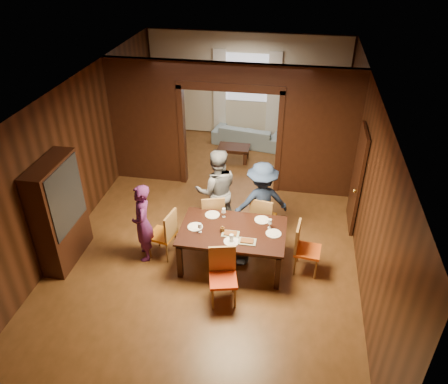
% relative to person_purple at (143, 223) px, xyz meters
% --- Properties ---
extents(floor, '(9.00, 9.00, 0.00)m').
position_rel_person_purple_xyz_m(floor, '(1.12, 1.23, -0.76)').
color(floor, '#523317').
rests_on(floor, ground).
extents(ceiling, '(5.50, 9.00, 0.02)m').
position_rel_person_purple_xyz_m(ceiling, '(1.12, 1.23, 2.14)').
color(ceiling, silver).
rests_on(ceiling, room_walls).
extents(room_walls, '(5.52, 9.01, 2.90)m').
position_rel_person_purple_xyz_m(room_walls, '(1.12, 3.11, 0.75)').
color(room_walls, black).
rests_on(room_walls, floor).
extents(person_purple, '(0.53, 0.64, 1.52)m').
position_rel_person_purple_xyz_m(person_purple, '(0.00, 0.00, 0.00)').
color(person_purple, '#511C52').
rests_on(person_purple, floor).
extents(person_grey, '(1.01, 0.89, 1.75)m').
position_rel_person_purple_xyz_m(person_grey, '(1.14, 1.12, 0.12)').
color(person_grey, slate).
rests_on(person_grey, floor).
extents(person_navy, '(1.20, 0.94, 1.63)m').
position_rel_person_purple_xyz_m(person_navy, '(2.03, 0.98, 0.05)').
color(person_navy, '#19243F').
rests_on(person_navy, floor).
extents(sofa, '(1.98, 1.05, 0.55)m').
position_rel_person_purple_xyz_m(sofa, '(1.25, 5.08, -0.49)').
color(sofa, '#7E96A5').
rests_on(sofa, floor).
extents(serving_bowl, '(0.29, 0.29, 0.07)m').
position_rel_person_purple_xyz_m(serving_bowl, '(1.76, 0.13, 0.04)').
color(serving_bowl, black).
rests_on(serving_bowl, dining_table).
extents(dining_table, '(1.85, 1.15, 0.76)m').
position_rel_person_purple_xyz_m(dining_table, '(1.62, 0.08, -0.38)').
color(dining_table, black).
rests_on(dining_table, floor).
extents(coffee_table, '(0.80, 0.50, 0.40)m').
position_rel_person_purple_xyz_m(coffee_table, '(1.03, 4.05, -0.56)').
color(coffee_table, black).
rests_on(coffee_table, floor).
extents(chair_left, '(0.52, 0.52, 0.97)m').
position_rel_person_purple_xyz_m(chair_left, '(0.30, 0.11, -0.27)').
color(chair_left, orange).
rests_on(chair_left, floor).
extents(chair_right, '(0.48, 0.48, 0.97)m').
position_rel_person_purple_xyz_m(chair_right, '(2.95, 0.12, -0.27)').
color(chair_right, '#F15816').
rests_on(chair_right, floor).
extents(chair_far_l, '(0.55, 0.55, 0.97)m').
position_rel_person_purple_xyz_m(chair_far_l, '(1.09, 0.88, -0.27)').
color(chair_far_l, orange).
rests_on(chair_far_l, floor).
extents(chair_far_r, '(0.51, 0.51, 0.97)m').
position_rel_person_purple_xyz_m(chair_far_r, '(2.08, 0.97, -0.27)').
color(chair_far_r, orange).
rests_on(chair_far_r, floor).
extents(chair_near, '(0.53, 0.53, 0.97)m').
position_rel_person_purple_xyz_m(chair_near, '(1.61, -0.85, -0.27)').
color(chair_near, red).
rests_on(chair_near, floor).
extents(hutch, '(0.40, 1.20, 2.00)m').
position_rel_person_purple_xyz_m(hutch, '(-1.41, -0.27, 0.24)').
color(hutch, black).
rests_on(hutch, floor).
extents(door_right, '(0.06, 0.90, 2.10)m').
position_rel_person_purple_xyz_m(door_right, '(3.82, 1.73, 0.29)').
color(door_right, black).
rests_on(door_right, floor).
extents(window_far, '(1.20, 0.03, 1.30)m').
position_rel_person_purple_xyz_m(window_far, '(1.12, 5.67, 0.94)').
color(window_far, silver).
rests_on(window_far, back_wall).
extents(curtain_left, '(0.35, 0.06, 2.40)m').
position_rel_person_purple_xyz_m(curtain_left, '(0.37, 5.63, 0.49)').
color(curtain_left, white).
rests_on(curtain_left, back_wall).
extents(curtain_right, '(0.35, 0.06, 2.40)m').
position_rel_person_purple_xyz_m(curtain_right, '(1.87, 5.63, 0.49)').
color(curtain_right, white).
rests_on(curtain_right, back_wall).
extents(plate_left, '(0.27, 0.27, 0.01)m').
position_rel_person_purple_xyz_m(plate_left, '(0.95, 0.05, 0.01)').
color(plate_left, white).
rests_on(plate_left, dining_table).
extents(plate_far_l, '(0.27, 0.27, 0.01)m').
position_rel_person_purple_xyz_m(plate_far_l, '(1.18, 0.46, 0.01)').
color(plate_far_l, silver).
rests_on(plate_far_l, dining_table).
extents(plate_far_r, '(0.27, 0.27, 0.01)m').
position_rel_person_purple_xyz_m(plate_far_r, '(2.09, 0.46, 0.01)').
color(plate_far_r, silver).
rests_on(plate_far_r, dining_table).
extents(plate_right, '(0.27, 0.27, 0.01)m').
position_rel_person_purple_xyz_m(plate_right, '(2.33, 0.09, 0.01)').
color(plate_right, silver).
rests_on(plate_right, dining_table).
extents(plate_near, '(0.27, 0.27, 0.01)m').
position_rel_person_purple_xyz_m(plate_near, '(1.65, -0.25, 0.01)').
color(plate_near, silver).
rests_on(plate_near, dining_table).
extents(platter_a, '(0.30, 0.20, 0.04)m').
position_rel_person_purple_xyz_m(platter_a, '(1.60, -0.05, 0.02)').
color(platter_a, gray).
rests_on(platter_a, dining_table).
extents(platter_b, '(0.30, 0.20, 0.04)m').
position_rel_person_purple_xyz_m(platter_b, '(1.91, -0.21, 0.02)').
color(platter_b, gray).
rests_on(platter_b, dining_table).
extents(wineglass_left, '(0.08, 0.08, 0.18)m').
position_rel_person_purple_xyz_m(wineglass_left, '(1.07, -0.08, 0.09)').
color(wineglass_left, silver).
rests_on(wineglass_left, dining_table).
extents(wineglass_far, '(0.08, 0.08, 0.18)m').
position_rel_person_purple_xyz_m(wineglass_far, '(1.40, 0.44, 0.09)').
color(wineglass_far, silver).
rests_on(wineglass_far, dining_table).
extents(wineglass_right, '(0.08, 0.08, 0.18)m').
position_rel_person_purple_xyz_m(wineglass_right, '(2.25, 0.26, 0.09)').
color(wineglass_right, white).
rests_on(wineglass_right, dining_table).
extents(tumbler, '(0.07, 0.07, 0.14)m').
position_rel_person_purple_xyz_m(tumbler, '(1.65, -0.24, 0.07)').
color(tumbler, silver).
rests_on(tumbler, dining_table).
extents(condiment_jar, '(0.08, 0.08, 0.11)m').
position_rel_person_purple_xyz_m(condiment_jar, '(1.45, 0.00, 0.06)').
color(condiment_jar, '#472A10').
rests_on(condiment_jar, dining_table).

